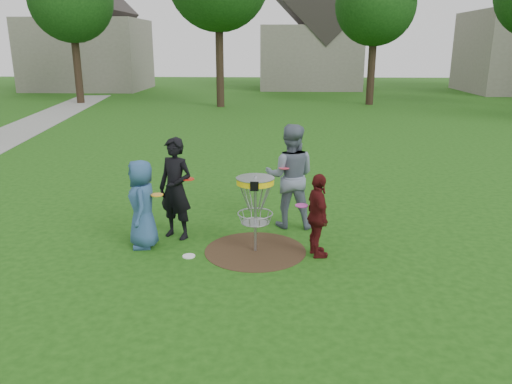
{
  "coord_description": "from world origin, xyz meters",
  "views": [
    {
      "loc": [
        0.36,
        -8.17,
        3.5
      ],
      "look_at": [
        0.0,
        0.3,
        1.0
      ],
      "focal_mm": 35.0,
      "sensor_mm": 36.0,
      "label": 1
    }
  ],
  "objects_px": {
    "player_maroon": "(318,216)",
    "disc_golf_basket": "(255,196)",
    "player_blue": "(142,204)",
    "player_grey": "(290,176)",
    "player_black": "(176,189)"
  },
  "relations": [
    {
      "from": "player_maroon",
      "to": "disc_golf_basket",
      "type": "height_order",
      "value": "player_maroon"
    },
    {
      "from": "player_black",
      "to": "player_grey",
      "type": "relative_size",
      "value": 0.92
    },
    {
      "from": "player_blue",
      "to": "player_maroon",
      "type": "bearing_deg",
      "value": 71.71
    },
    {
      "from": "player_black",
      "to": "player_grey",
      "type": "height_order",
      "value": "player_grey"
    },
    {
      "from": "player_maroon",
      "to": "disc_golf_basket",
      "type": "distance_m",
      "value": 1.12
    },
    {
      "from": "player_blue",
      "to": "disc_golf_basket",
      "type": "xyz_separation_m",
      "value": [
        2.01,
        -0.14,
        0.22
      ]
    },
    {
      "from": "player_black",
      "to": "player_grey",
      "type": "bearing_deg",
      "value": 43.85
    },
    {
      "from": "player_blue",
      "to": "player_grey",
      "type": "height_order",
      "value": "player_grey"
    },
    {
      "from": "player_blue",
      "to": "player_maroon",
      "type": "relative_size",
      "value": 1.09
    },
    {
      "from": "player_maroon",
      "to": "disc_golf_basket",
      "type": "relative_size",
      "value": 1.06
    },
    {
      "from": "player_blue",
      "to": "disc_golf_basket",
      "type": "relative_size",
      "value": 1.16
    },
    {
      "from": "player_grey",
      "to": "disc_golf_basket",
      "type": "distance_m",
      "value": 1.46
    },
    {
      "from": "player_grey",
      "to": "player_black",
      "type": "bearing_deg",
      "value": 22.33
    },
    {
      "from": "player_grey",
      "to": "player_maroon",
      "type": "relative_size",
      "value": 1.41
    },
    {
      "from": "player_grey",
      "to": "disc_golf_basket",
      "type": "xyz_separation_m",
      "value": [
        -0.63,
        -1.32,
        -0.01
      ]
    }
  ]
}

